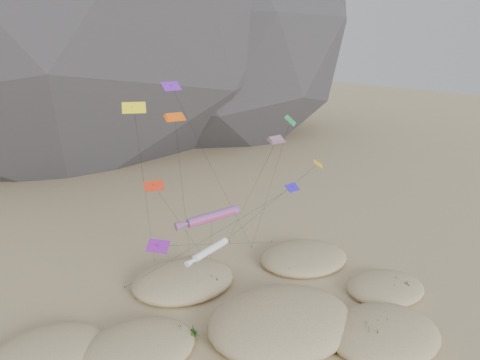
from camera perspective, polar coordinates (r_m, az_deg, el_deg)
name	(u,v)px	position (r m, az deg, el deg)	size (l,w,h in m)	color
ground	(282,346)	(52.46, 5.17, -19.53)	(500.00, 500.00, 0.00)	#CCB789
dunes	(249,329)	(53.59, 1.11, -17.67)	(50.19, 36.24, 4.16)	#CCB789
dune_grass	(251,329)	(53.30, 1.34, -17.73)	(42.82, 28.38, 1.46)	black
kite_stakes	(199,257)	(70.58, -5.04, -9.33)	(24.95, 5.44, 0.30)	#3F2D1E
rainbow_tube_kite	(210,217)	(55.90, -3.68, -4.55)	(9.29, 9.77, 11.70)	#FE1A4C
white_tube_kite	(208,251)	(49.91, -3.88, -8.63)	(6.10, 19.19, 10.28)	white
orange_parafoil	(175,119)	(54.20, -7.93, 7.33)	(6.51, 8.52, 23.06)	#ED570C
multi_parafoil	(276,141)	(58.94, 4.38, 4.73)	(3.36, 15.46, 19.54)	#FF231A
delta_kites	(225,160)	(53.98, -1.83, 2.48)	(27.02, 18.85, 26.69)	#661FBA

